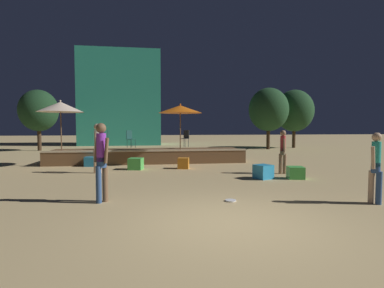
{
  "coord_description": "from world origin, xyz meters",
  "views": [
    {
      "loc": [
        -1.53,
        -5.25,
        1.78
      ],
      "look_at": [
        0.0,
        5.04,
        1.18
      ],
      "focal_mm": 28.0,
      "sensor_mm": 36.0,
      "label": 1
    }
  ],
  "objects_px": {
    "cube_seat_3": "(296,173)",
    "patio_umbrella_0": "(180,109)",
    "bistro_chair_1": "(130,137)",
    "patio_umbrella_1": "(61,107)",
    "person_2": "(283,150)",
    "person_3": "(102,158)",
    "bistro_chair_2": "(106,137)",
    "frisbee_disc": "(231,200)",
    "person_0": "(376,166)",
    "bistro_chair_0": "(186,137)",
    "cube_seat_1": "(90,162)",
    "cube_seat_0": "(183,163)",
    "cube_seat_2": "(136,164)",
    "background_tree_0": "(269,110)",
    "background_tree_2": "(294,111)",
    "background_tree_1": "(39,111)",
    "cube_seat_4": "(263,172)",
    "person_1": "(97,145)"
  },
  "relations": [
    {
      "from": "person_2",
      "to": "bistro_chair_2",
      "type": "bearing_deg",
      "value": -27.21
    },
    {
      "from": "person_3",
      "to": "person_2",
      "type": "bearing_deg",
      "value": -15.8
    },
    {
      "from": "bistro_chair_2",
      "to": "background_tree_2",
      "type": "xyz_separation_m",
      "value": [
        14.47,
        8.07,
        1.9
      ]
    },
    {
      "from": "cube_seat_0",
      "to": "background_tree_2",
      "type": "xyz_separation_m",
      "value": [
        10.86,
        11.37,
        2.92
      ]
    },
    {
      "from": "patio_umbrella_0",
      "to": "cube_seat_2",
      "type": "distance_m",
      "value": 3.5
    },
    {
      "from": "cube_seat_4",
      "to": "background_tree_2",
      "type": "xyz_separation_m",
      "value": [
        8.44,
        14.25,
        2.91
      ]
    },
    {
      "from": "bistro_chair_2",
      "to": "cube_seat_0",
      "type": "bearing_deg",
      "value": 42.73
    },
    {
      "from": "patio_umbrella_0",
      "to": "bistro_chair_2",
      "type": "xyz_separation_m",
      "value": [
        -3.65,
        1.72,
        -1.37
      ]
    },
    {
      "from": "person_1",
      "to": "background_tree_2",
      "type": "relative_size",
      "value": 0.39
    },
    {
      "from": "cube_seat_2",
      "to": "background_tree_0",
      "type": "distance_m",
      "value": 14.52
    },
    {
      "from": "cube_seat_1",
      "to": "frisbee_disc",
      "type": "height_order",
      "value": "cube_seat_1"
    },
    {
      "from": "cube_seat_0",
      "to": "background_tree_1",
      "type": "height_order",
      "value": "background_tree_1"
    },
    {
      "from": "cube_seat_0",
      "to": "cube_seat_3",
      "type": "height_order",
      "value": "cube_seat_0"
    },
    {
      "from": "cube_seat_4",
      "to": "background_tree_2",
      "type": "distance_m",
      "value": 16.81
    },
    {
      "from": "bistro_chair_2",
      "to": "frisbee_disc",
      "type": "relative_size",
      "value": 3.42
    },
    {
      "from": "person_3",
      "to": "cube_seat_1",
      "type": "bearing_deg",
      "value": 57.26
    },
    {
      "from": "cube_seat_3",
      "to": "frisbee_disc",
      "type": "height_order",
      "value": "cube_seat_3"
    },
    {
      "from": "cube_seat_3",
      "to": "bistro_chair_2",
      "type": "height_order",
      "value": "bistro_chair_2"
    },
    {
      "from": "background_tree_1",
      "to": "cube_seat_4",
      "type": "bearing_deg",
      "value": -49.73
    },
    {
      "from": "bistro_chair_2",
      "to": "background_tree_1",
      "type": "height_order",
      "value": "background_tree_1"
    },
    {
      "from": "cube_seat_4",
      "to": "person_1",
      "type": "height_order",
      "value": "person_1"
    },
    {
      "from": "cube_seat_0",
      "to": "person_3",
      "type": "relative_size",
      "value": 0.29
    },
    {
      "from": "person_0",
      "to": "person_2",
      "type": "height_order",
      "value": "person_2"
    },
    {
      "from": "cube_seat_3",
      "to": "person_0",
      "type": "height_order",
      "value": "person_0"
    },
    {
      "from": "cube_seat_4",
      "to": "bistro_chair_0",
      "type": "relative_size",
      "value": 0.76
    },
    {
      "from": "person_3",
      "to": "background_tree_0",
      "type": "distance_m",
      "value": 18.91
    },
    {
      "from": "bistro_chair_1",
      "to": "background_tree_0",
      "type": "bearing_deg",
      "value": -7.79
    },
    {
      "from": "bistro_chair_0",
      "to": "cube_seat_1",
      "type": "bearing_deg",
      "value": -111.88
    },
    {
      "from": "person_2",
      "to": "person_3",
      "type": "height_order",
      "value": "person_3"
    },
    {
      "from": "patio_umbrella_1",
      "to": "person_1",
      "type": "xyz_separation_m",
      "value": [
        1.95,
        -2.36,
        -1.6
      ]
    },
    {
      "from": "person_2",
      "to": "bistro_chair_1",
      "type": "height_order",
      "value": "person_2"
    },
    {
      "from": "patio_umbrella_0",
      "to": "bistro_chair_0",
      "type": "relative_size",
      "value": 3.2
    },
    {
      "from": "bistro_chair_0",
      "to": "background_tree_1",
      "type": "distance_m",
      "value": 12.87
    },
    {
      "from": "person_1",
      "to": "cube_seat_3",
      "type": "bearing_deg",
      "value": 171.38
    },
    {
      "from": "cube_seat_1",
      "to": "person_0",
      "type": "relative_size",
      "value": 0.31
    },
    {
      "from": "person_2",
      "to": "bistro_chair_2",
      "type": "distance_m",
      "value": 8.89
    },
    {
      "from": "person_0",
      "to": "person_3",
      "type": "height_order",
      "value": "person_3"
    },
    {
      "from": "cube_seat_0",
      "to": "cube_seat_1",
      "type": "xyz_separation_m",
      "value": [
        -4.07,
        1.35,
        -0.01
      ]
    },
    {
      "from": "frisbee_disc",
      "to": "patio_umbrella_0",
      "type": "bearing_deg",
      "value": 93.23
    },
    {
      "from": "bistro_chair_1",
      "to": "cube_seat_0",
      "type": "bearing_deg",
      "value": -94.65
    },
    {
      "from": "person_0",
      "to": "bistro_chair_1",
      "type": "height_order",
      "value": "person_0"
    },
    {
      "from": "person_0",
      "to": "frisbee_disc",
      "type": "xyz_separation_m",
      "value": [
        -3.24,
        0.71,
        -0.86
      ]
    },
    {
      "from": "cube_seat_4",
      "to": "background_tree_2",
      "type": "height_order",
      "value": "background_tree_2"
    },
    {
      "from": "cube_seat_1",
      "to": "background_tree_2",
      "type": "relative_size",
      "value": 0.1
    },
    {
      "from": "bistro_chair_1",
      "to": "patio_umbrella_1",
      "type": "bearing_deg",
      "value": 167.92
    },
    {
      "from": "person_3",
      "to": "bistro_chair_2",
      "type": "distance_m",
      "value": 8.76
    },
    {
      "from": "cube_seat_2",
      "to": "person_3",
      "type": "bearing_deg",
      "value": -96.05
    },
    {
      "from": "bistro_chair_1",
      "to": "bistro_chair_2",
      "type": "distance_m",
      "value": 1.2
    },
    {
      "from": "cube_seat_3",
      "to": "patio_umbrella_0",
      "type": "bearing_deg",
      "value": 127.11
    },
    {
      "from": "patio_umbrella_0",
      "to": "patio_umbrella_1",
      "type": "bearing_deg",
      "value": 179.57
    }
  ]
}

